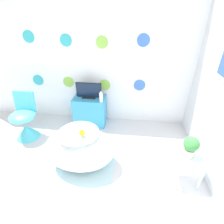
% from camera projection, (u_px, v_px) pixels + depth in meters
% --- Properties ---
extents(wall_back_dotted, '(4.76, 0.05, 2.60)m').
position_uv_depth(wall_back_dotted, '(85.00, 53.00, 3.01)').
color(wall_back_dotted, white).
rests_on(wall_back_dotted, ground_plane).
extents(rug, '(1.05, 0.73, 0.01)m').
position_uv_depth(rug, '(75.00, 172.00, 2.43)').
color(rug, silver).
rests_on(rug, ground_plane).
extents(bathtub, '(0.95, 0.66, 0.58)m').
position_uv_depth(bathtub, '(80.00, 148.00, 2.41)').
color(bathtub, white).
rests_on(bathtub, ground_plane).
extents(rubber_duck, '(0.08, 0.08, 0.09)m').
position_uv_depth(rubber_duck, '(82.00, 132.00, 2.18)').
color(rubber_duck, yellow).
rests_on(rubber_duck, bathtub).
extents(chair, '(0.42, 0.42, 0.80)m').
position_uv_depth(chair, '(25.00, 124.00, 2.97)').
color(chair, '#4CC6DB').
rests_on(chair, ground_plane).
extents(tv_cabinet, '(0.59, 0.36, 0.56)m').
position_uv_depth(tv_cabinet, '(90.00, 111.00, 3.32)').
color(tv_cabinet, '#389ED6').
rests_on(tv_cabinet, ground_plane).
extents(tv, '(0.46, 0.12, 0.29)m').
position_uv_depth(tv, '(89.00, 91.00, 3.12)').
color(tv, black).
rests_on(tv, tv_cabinet).
extents(vase, '(0.06, 0.06, 0.19)m').
position_uv_depth(vase, '(101.00, 97.00, 3.00)').
color(vase, white).
rests_on(vase, tv_cabinet).
extents(side_table, '(0.39, 0.31, 0.44)m').
position_uv_depth(side_table, '(186.00, 160.00, 2.16)').
color(side_table, silver).
rests_on(side_table, ground_plane).
extents(potted_plant_left, '(0.18, 0.18, 0.26)m').
position_uv_depth(potted_plant_left, '(191.00, 146.00, 2.03)').
color(potted_plant_left, beige).
rests_on(potted_plant_left, side_table).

